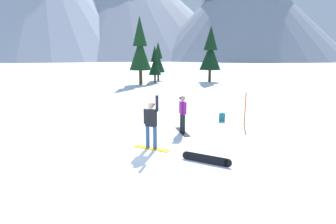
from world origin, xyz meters
name	(u,v)px	position (x,y,z in m)	size (l,w,h in m)	color
ground_plane	(124,155)	(0.00, 0.00, 0.00)	(800.00, 800.00, 0.00)	white
snowboarder_foreground	(151,123)	(0.99, 0.63, 1.02)	(1.46, 0.90, 2.12)	yellow
snowboarder_midground	(183,113)	(2.37, 2.88, 0.92)	(0.61, 1.58, 1.74)	black
loose_snowboard_near_right	(206,159)	(2.91, -0.77, 0.14)	(1.60, 0.96, 0.27)	black
backpack_teal	(222,117)	(4.70, 4.98, 0.21)	(0.36, 0.33, 0.47)	#1E7A7F
trail_marker_pole	(245,109)	(5.64, 3.98, 0.86)	(0.06, 0.06, 1.73)	orange
pine_tree_leaning	(155,63)	(0.43, 25.28, 2.59)	(1.62, 1.62, 4.75)	#472D19
pine_tree_tall	(210,52)	(7.75, 26.57, 4.00)	(2.82, 2.82, 7.33)	#472D19
pine_tree_broad	(158,60)	(0.81, 28.41, 2.91)	(1.90, 1.90, 5.35)	#472D19
pine_tree_young	(140,48)	(-1.26, 23.34, 4.38)	(2.64, 2.64, 8.06)	#472D19
peak_west_ridge	(123,3)	(-31.75, 226.74, 45.81)	(205.09, 205.09, 87.68)	#9EA3B2
peak_central_summit	(245,9)	(54.41, 170.91, 32.38)	(125.84, 125.84, 61.98)	#8C93A3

